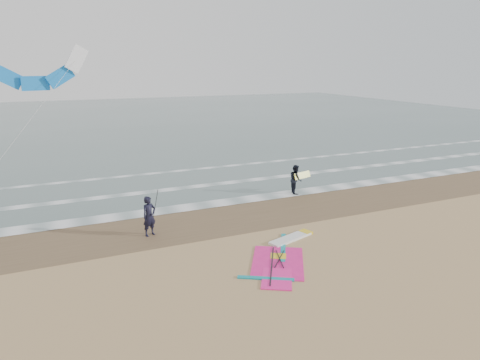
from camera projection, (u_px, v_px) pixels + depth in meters
name	position (u px, v px, depth m)	size (l,w,h in m)	color
ground	(294.00, 262.00, 17.17)	(120.00, 120.00, 0.00)	tan
sea_water	(118.00, 121.00, 59.58)	(120.00, 80.00, 0.02)	#47605E
wet_sand_band	(236.00, 215.00, 22.47)	(120.00, 5.00, 0.01)	brown
foam_waterline	(207.00, 192.00, 26.39)	(120.00, 9.15, 0.02)	white
windsurf_rig	(283.00, 255.00, 17.72)	(4.96, 4.69, 0.12)	white
person_standing	(149.00, 216.00, 19.62)	(0.69, 0.45, 1.89)	black
person_walking	(296.00, 179.00, 26.06)	(0.87, 0.68, 1.79)	black
held_pole	(155.00, 206.00, 19.62)	(0.17, 0.86, 1.82)	black
carried_kiteboard	(302.00, 175.00, 26.07)	(1.30, 0.51, 0.39)	yellow
surf_kite	(34.00, 71.00, 25.74)	(6.79, 4.85, 7.81)	white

